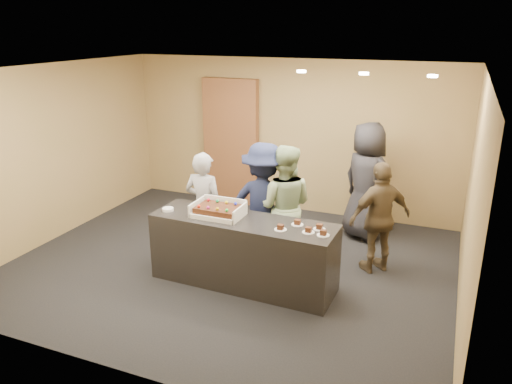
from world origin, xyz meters
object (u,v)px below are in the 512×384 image
cake_box (219,212)px  person_sage_man (283,206)px  person_navy_man (264,204)px  sheet_cake (218,209)px  plate_stack (168,209)px  person_dark_suit (366,181)px  storage_cabinet (231,142)px  serving_counter (243,252)px  person_brown_extra (380,218)px  person_server_grey (204,207)px

cake_box → person_sage_man: person_sage_man is taller
cake_box → person_navy_man: 0.78m
sheet_cake → plate_stack: bearing=-173.3°
person_navy_man → person_dark_suit: size_ratio=0.93×
storage_cabinet → cake_box: (1.14, -2.82, -0.22)m
plate_stack → person_navy_man: 1.32m
sheet_cake → person_navy_man: person_navy_man is taller
serving_counter → person_sage_man: size_ratio=1.39×
sheet_cake → person_sage_man: bearing=50.3°
person_navy_man → person_brown_extra: bearing=-170.3°
cake_box → person_server_grey: 0.63m
plate_stack → person_dark_suit: bearing=45.0°
cake_box → person_sage_man: bearing=49.4°
person_server_grey → person_navy_man: bearing=-159.1°
serving_counter → storage_cabinet: (-1.49, 2.84, 0.71)m
person_sage_man → person_navy_man: 0.28m
plate_stack → person_brown_extra: (2.60, 1.13, -0.14)m
person_dark_suit → person_sage_man: bearing=92.4°
serving_counter → person_navy_man: bearing=91.9°
person_server_grey → person_dark_suit: (1.95, 1.68, 0.13)m
serving_counter → sheet_cake: size_ratio=4.42×
person_brown_extra → storage_cabinet: bearing=-71.5°
serving_counter → plate_stack: (-1.05, -0.08, 0.47)m
person_server_grey → person_sage_man: size_ratio=0.92×
serving_counter → plate_stack: bearing=-173.9°
sheet_cake → storage_cabinet: bearing=111.9°
cake_box → person_dark_suit: bearing=54.4°
cake_box → person_server_grey: bearing=136.2°
sheet_cake → person_server_grey: person_server_grey is taller
cake_box → person_sage_man: size_ratio=0.37×
cake_box → person_brown_extra: size_ratio=0.41×
cake_box → person_dark_suit: person_dark_suit is taller
sheet_cake → person_brown_extra: (1.90, 1.05, -0.22)m
storage_cabinet → plate_stack: 2.97m
cake_box → person_brown_extra: (1.90, 1.02, -0.17)m
cake_box → person_server_grey: (-0.44, 0.43, -0.15)m
serving_counter → person_navy_man: person_navy_man is taller
plate_stack → cake_box: bearing=8.6°
plate_stack → storage_cabinet: bearing=98.6°
person_sage_man → person_navy_man: bearing=-5.5°
sheet_cake → person_server_grey: (-0.44, 0.45, -0.20)m
plate_stack → person_server_grey: bearing=64.3°
serving_counter → person_server_grey: size_ratio=1.50×
storage_cabinet → person_brown_extra: bearing=-30.5°
person_server_grey → person_brown_extra: bearing=-164.0°
serving_counter → sheet_cake: (-0.35, 0.00, 0.55)m
storage_cabinet → person_server_grey: 2.52m
cake_box → person_navy_man: size_ratio=0.37×
serving_counter → person_brown_extra: person_brown_extra is taller
sheet_cake → person_brown_extra: size_ratio=0.35×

